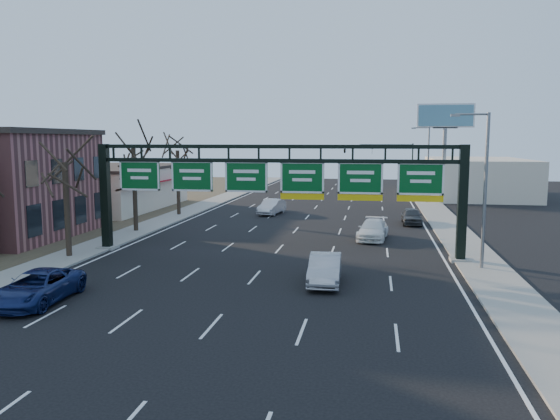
% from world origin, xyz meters
% --- Properties ---
extents(ground, '(160.00, 160.00, 0.00)m').
position_xyz_m(ground, '(0.00, 0.00, 0.00)').
color(ground, black).
rests_on(ground, ground).
extents(sidewalk_left, '(3.00, 120.00, 0.12)m').
position_xyz_m(sidewalk_left, '(-12.80, 20.00, 0.06)').
color(sidewalk_left, gray).
rests_on(sidewalk_left, ground).
extents(sidewalk_right, '(3.00, 120.00, 0.12)m').
position_xyz_m(sidewalk_right, '(12.80, 20.00, 0.06)').
color(sidewalk_right, gray).
rests_on(sidewalk_right, ground).
extents(dirt_strip_left, '(21.00, 120.00, 0.06)m').
position_xyz_m(dirt_strip_left, '(-25.00, 20.00, 0.03)').
color(dirt_strip_left, '#473D2B').
rests_on(dirt_strip_left, ground).
extents(lane_markings, '(21.60, 120.00, 0.01)m').
position_xyz_m(lane_markings, '(0.00, 20.00, 0.01)').
color(lane_markings, white).
rests_on(lane_markings, ground).
extents(sign_gantry, '(24.60, 1.20, 7.20)m').
position_xyz_m(sign_gantry, '(0.16, 8.00, 4.63)').
color(sign_gantry, black).
rests_on(sign_gantry, ground).
extents(brick_block, '(10.40, 12.40, 8.30)m').
position_xyz_m(brick_block, '(-21.50, 11.00, 4.16)').
color(brick_block, '#9C5556').
rests_on(brick_block, ground).
extents(cream_strip, '(10.90, 18.40, 4.70)m').
position_xyz_m(cream_strip, '(-21.48, 29.00, 2.36)').
color(cream_strip, beige).
rests_on(cream_strip, ground).
extents(building_right_distant, '(12.00, 20.00, 5.00)m').
position_xyz_m(building_right_distant, '(20.00, 50.00, 2.50)').
color(building_right_distant, beige).
rests_on(building_right_distant, ground).
extents(tree_gantry, '(3.60, 3.60, 8.48)m').
position_xyz_m(tree_gantry, '(-12.80, 5.00, 7.11)').
color(tree_gantry, '#2B2418').
rests_on(tree_gantry, sidewalk_left).
extents(tree_mid, '(3.60, 3.60, 9.24)m').
position_xyz_m(tree_mid, '(-12.80, 15.00, 7.85)').
color(tree_mid, '#2B2418').
rests_on(tree_mid, sidewalk_left).
extents(tree_far, '(3.60, 3.60, 8.86)m').
position_xyz_m(tree_far, '(-12.80, 25.00, 7.48)').
color(tree_far, '#2B2418').
rests_on(tree_far, sidewalk_left).
extents(streetlight_near, '(2.15, 0.22, 9.00)m').
position_xyz_m(streetlight_near, '(12.47, 6.00, 5.08)').
color(streetlight_near, slate).
rests_on(streetlight_near, sidewalk_right).
extents(streetlight_far, '(2.15, 0.22, 9.00)m').
position_xyz_m(streetlight_far, '(12.47, 40.00, 5.08)').
color(streetlight_far, slate).
rests_on(streetlight_far, sidewalk_right).
extents(billboard_right, '(7.00, 0.50, 12.00)m').
position_xyz_m(billboard_right, '(15.00, 44.98, 9.06)').
color(billboard_right, slate).
rests_on(billboard_right, ground).
extents(traffic_signal_mast, '(10.16, 0.54, 7.00)m').
position_xyz_m(traffic_signal_mast, '(5.69, 55.00, 5.50)').
color(traffic_signal_mast, black).
rests_on(traffic_signal_mast, ground).
extents(car_blue_suv, '(2.65, 5.39, 1.47)m').
position_xyz_m(car_blue_suv, '(-8.83, -4.29, 0.74)').
color(car_blue_suv, navy).
rests_on(car_blue_suv, ground).
extents(car_silver_sedan, '(1.77, 4.67, 1.52)m').
position_xyz_m(car_silver_sedan, '(3.91, 1.41, 0.76)').
color(car_silver_sedan, '#A4A3A8').
rests_on(car_silver_sedan, ground).
extents(car_white_wagon, '(2.59, 5.23, 1.46)m').
position_xyz_m(car_white_wagon, '(6.35, 14.87, 0.73)').
color(car_white_wagon, white).
rests_on(car_white_wagon, ground).
extents(car_grey_far, '(1.71, 4.25, 1.45)m').
position_xyz_m(car_grey_far, '(9.74, 23.05, 0.72)').
color(car_grey_far, '#3A3C3E').
rests_on(car_grey_far, ground).
extents(car_silver_distant, '(2.33, 4.82, 1.52)m').
position_xyz_m(car_silver_distant, '(-3.81, 27.42, 0.76)').
color(car_silver_distant, silver).
rests_on(car_silver_distant, ground).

